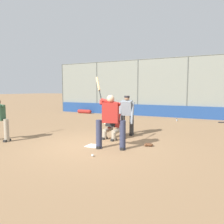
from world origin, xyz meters
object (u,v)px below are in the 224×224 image
at_px(spare_bat_near_backstop, 224,122).
at_px(spare_bat_by_padding, 177,120).
at_px(umpire_home, 127,114).
at_px(equipment_bag_dugout_side, 84,111).
at_px(baseball_loose, 93,155).
at_px(catcher_behind_plate, 112,122).
at_px(fielding_glove_on_dirt, 149,145).
at_px(batter_at_plate, 110,120).

height_order(spare_bat_near_backstop, spare_bat_by_padding, same).
distance_m(umpire_home, equipment_bag_dugout_side, 8.80).
distance_m(umpire_home, baseball_loose, 3.23).
bearing_deg(catcher_behind_plate, spare_bat_by_padding, -92.17).
distance_m(catcher_behind_plate, umpire_home, 0.99).
height_order(spare_bat_by_padding, fielding_glove_on_dirt, fielding_glove_on_dirt).
bearing_deg(umpire_home, catcher_behind_plate, 73.85).
bearing_deg(batter_at_plate, spare_bat_by_padding, -110.58).
bearing_deg(batter_at_plate, fielding_glove_on_dirt, -154.59).
xyz_separation_m(umpire_home, spare_bat_by_padding, (-1.05, -5.31, -0.83)).
height_order(baseball_loose, equipment_bag_dugout_side, equipment_bag_dugout_side).
height_order(catcher_behind_plate, spare_bat_by_padding, catcher_behind_plate).
relative_size(spare_bat_near_backstop, baseball_loose, 10.02).
bearing_deg(spare_bat_near_backstop, batter_at_plate, 41.50).
bearing_deg(equipment_bag_dugout_side, umpire_home, 135.12).
height_order(catcher_behind_plate, umpire_home, umpire_home).
relative_size(catcher_behind_plate, fielding_glove_on_dirt, 4.24).
xyz_separation_m(spare_bat_by_padding, equipment_bag_dugout_side, (7.27, -0.88, 0.12)).
relative_size(umpire_home, fielding_glove_on_dirt, 5.58).
relative_size(batter_at_plate, catcher_behind_plate, 1.85).
relative_size(spare_bat_near_backstop, equipment_bag_dugout_side, 0.58).
bearing_deg(umpire_home, spare_bat_by_padding, -104.09).
height_order(umpire_home, fielding_glove_on_dirt, umpire_home).
height_order(umpire_home, spare_bat_by_padding, umpire_home).
bearing_deg(equipment_bag_dugout_side, spare_bat_by_padding, 173.07).
height_order(fielding_glove_on_dirt, equipment_bag_dugout_side, equipment_bag_dugout_side).
bearing_deg(equipment_bag_dugout_side, catcher_behind_plate, 130.09).
xyz_separation_m(spare_bat_by_padding, fielding_glove_on_dirt, (-0.27, 6.62, 0.02)).
distance_m(catcher_behind_plate, baseball_loose, 2.31).
bearing_deg(spare_bat_by_padding, catcher_behind_plate, -22.48).
distance_m(spare_bat_by_padding, fielding_glove_on_dirt, 6.63).
bearing_deg(umpire_home, fielding_glove_on_dirt, 132.43).
bearing_deg(fielding_glove_on_dirt, batter_at_plate, 40.55).
relative_size(spare_bat_by_padding, equipment_bag_dugout_side, 0.70).
xyz_separation_m(umpire_home, equipment_bag_dugout_side, (6.22, -6.19, -0.72)).
bearing_deg(spare_bat_by_padding, umpire_home, -22.17).
distance_m(spare_bat_by_padding, equipment_bag_dugout_side, 7.33).
bearing_deg(fielding_glove_on_dirt, spare_bat_near_backstop, -108.36).
bearing_deg(equipment_bag_dugout_side, fielding_glove_on_dirt, 135.15).
relative_size(batter_at_plate, equipment_bag_dugout_side, 1.78).
height_order(batter_at_plate, umpire_home, batter_at_plate).
relative_size(catcher_behind_plate, baseball_loose, 16.63).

